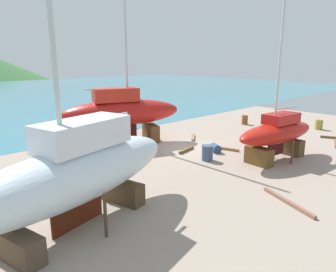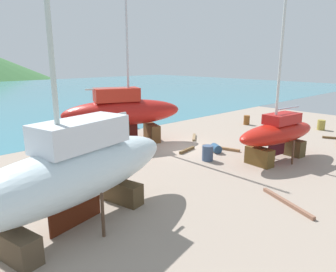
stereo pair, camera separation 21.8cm
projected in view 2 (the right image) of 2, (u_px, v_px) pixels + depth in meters
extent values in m
plane|color=gray|center=(229.00, 161.00, 19.13)|extent=(43.42, 43.42, 0.00)
cube|color=#55381D|center=(152.00, 132.00, 23.78)|extent=(1.41, 2.18, 1.27)
cube|color=#4F421B|center=(94.00, 138.00, 22.20)|extent=(1.41, 2.18, 1.27)
cylinder|color=#562E2A|center=(119.00, 127.00, 24.19)|extent=(0.12, 0.12, 1.93)
cylinder|color=#453521|center=(129.00, 135.00, 21.63)|extent=(0.12, 0.12, 1.93)
ellipsoid|color=#B31A14|center=(123.00, 112.00, 22.59)|extent=(9.02, 5.59, 1.87)
cube|color=#4C140F|center=(124.00, 134.00, 22.97)|extent=(1.97, 0.84, 1.31)
cube|color=red|center=(117.00, 95.00, 22.12)|extent=(3.47, 2.59, 0.94)
cylinder|color=#B8B9BF|center=(126.00, 24.00, 21.29)|extent=(0.17, 0.17, 10.55)
cylinder|color=#B7C6C0|center=(107.00, 89.00, 21.78)|extent=(2.87, 1.23, 0.12)
cube|color=#4D3E2C|center=(14.00, 245.00, 9.66)|extent=(1.13, 2.15, 0.93)
cube|color=#4A3922|center=(120.00, 191.00, 13.57)|extent=(1.13, 2.15, 0.93)
cylinder|color=#4C3626|center=(103.00, 215.00, 10.77)|extent=(0.12, 0.12, 1.63)
cylinder|color=#533429|center=(52.00, 196.00, 12.29)|extent=(0.12, 0.12, 1.63)
ellipsoid|color=silver|center=(73.00, 174.00, 11.24)|extent=(10.02, 4.60, 2.01)
cube|color=#501C0C|center=(76.00, 217.00, 11.65)|extent=(2.29, 0.58, 1.41)
cube|color=silver|center=(81.00, 133.00, 11.29)|extent=(3.74, 2.25, 1.01)
cylinder|color=#B8C0C0|center=(95.00, 119.00, 11.79)|extent=(3.34, 0.86, 0.12)
cube|color=brown|center=(259.00, 156.00, 18.26)|extent=(0.88, 1.70, 1.04)
cube|color=brown|center=(291.00, 147.00, 20.21)|extent=(0.88, 1.70, 1.04)
cylinder|color=brown|center=(293.00, 152.00, 18.32)|extent=(0.12, 0.12, 1.46)
cylinder|color=brown|center=(261.00, 144.00, 20.05)|extent=(0.12, 0.12, 1.46)
ellipsoid|color=red|center=(278.00, 133.00, 18.95)|extent=(6.83, 2.76, 1.21)
cube|color=#4B141D|center=(276.00, 149.00, 19.20)|extent=(1.59, 0.26, 0.85)
cube|color=#AE1B18|center=(282.00, 119.00, 18.94)|extent=(2.51, 1.48, 0.60)
cylinder|color=silver|center=(280.00, 62.00, 17.75)|extent=(0.15, 0.15, 7.32)
cylinder|color=silver|center=(288.00, 108.00, 19.09)|extent=(2.32, 0.36, 0.11)
cube|color=maroon|center=(129.00, 122.00, 28.72)|extent=(0.38, 0.38, 0.91)
cube|color=#376854|center=(128.00, 114.00, 28.54)|extent=(0.48, 0.48, 0.61)
sphere|color=#976F50|center=(128.00, 109.00, 28.44)|extent=(0.22, 0.22, 0.22)
cylinder|color=#3B4F6D|center=(208.00, 153.00, 19.09)|extent=(0.76, 0.76, 0.94)
cylinder|color=navy|center=(216.00, 148.00, 20.80)|extent=(0.86, 0.95, 0.56)
cylinder|color=brown|center=(247.00, 120.00, 29.66)|extent=(0.68, 0.68, 0.87)
cylinder|color=olive|center=(321.00, 125.00, 27.44)|extent=(0.77, 0.77, 0.87)
cube|color=brown|center=(187.00, 150.00, 21.05)|extent=(1.69, 0.49, 0.19)
cube|color=brown|center=(334.00, 138.00, 24.34)|extent=(0.91, 1.63, 0.16)
cube|color=#895D48|center=(287.00, 203.00, 13.38)|extent=(1.33, 2.84, 0.15)
cube|color=olive|center=(194.00, 137.00, 24.59)|extent=(1.65, 1.46, 0.15)
cube|color=olive|center=(221.00, 148.00, 21.57)|extent=(0.88, 2.64, 0.17)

